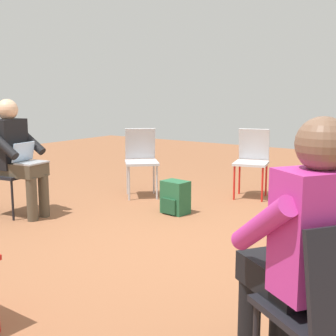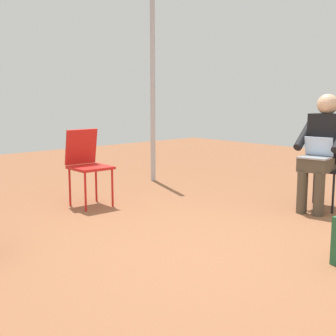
{
  "view_description": "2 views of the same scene",
  "coord_description": "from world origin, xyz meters",
  "px_view_note": "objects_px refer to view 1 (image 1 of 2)",
  "views": [
    {
      "loc": [
        2.12,
        -3.24,
        1.34
      ],
      "look_at": [
        -0.19,
        0.11,
        0.65
      ],
      "focal_mm": 50.0,
      "sensor_mm": 36.0,
      "label": 1
    },
    {
      "loc": [
        2.59,
        2.38,
        1.24
      ],
      "look_at": [
        0.29,
        -0.12,
        0.7
      ],
      "focal_mm": 50.0,
      "sensor_mm": 36.0,
      "label": 2
    }
  ],
  "objects_px": {
    "chair_west": "(6,169)",
    "chair_north": "(252,158)",
    "chair_northwest": "(141,157)",
    "person_with_laptop": "(17,152)",
    "backpack_near_laptop_user": "(175,199)",
    "chair_southeast": "(327,304)",
    "person_in_magenta": "(303,244)"
  },
  "relations": [
    {
      "from": "chair_northwest",
      "to": "person_in_magenta",
      "type": "height_order",
      "value": "person_in_magenta"
    },
    {
      "from": "chair_north",
      "to": "chair_west",
      "type": "relative_size",
      "value": 1.0
    },
    {
      "from": "person_with_laptop",
      "to": "chair_southeast",
      "type": "bearing_deg",
      "value": 61.51
    },
    {
      "from": "chair_northwest",
      "to": "backpack_near_laptop_user",
      "type": "relative_size",
      "value": 2.36
    },
    {
      "from": "chair_west",
      "to": "chair_southeast",
      "type": "relative_size",
      "value": 1.0
    },
    {
      "from": "backpack_near_laptop_user",
      "to": "chair_north",
      "type": "bearing_deg",
      "value": 74.51
    },
    {
      "from": "person_in_magenta",
      "to": "person_with_laptop",
      "type": "bearing_deg",
      "value": 105.3
    },
    {
      "from": "chair_north",
      "to": "backpack_near_laptop_user",
      "type": "height_order",
      "value": "chair_north"
    },
    {
      "from": "chair_northwest",
      "to": "person_in_magenta",
      "type": "distance_m",
      "value": 4.03
    },
    {
      "from": "chair_northwest",
      "to": "chair_north",
      "type": "bearing_deg",
      "value": 169.5
    },
    {
      "from": "chair_southeast",
      "to": "person_with_laptop",
      "type": "height_order",
      "value": "person_with_laptop"
    },
    {
      "from": "person_in_magenta",
      "to": "backpack_near_laptop_user",
      "type": "bearing_deg",
      "value": 78.28
    },
    {
      "from": "person_in_magenta",
      "to": "chair_west",
      "type": "bearing_deg",
      "value": 106.49
    },
    {
      "from": "chair_west",
      "to": "person_with_laptop",
      "type": "relative_size",
      "value": 0.69
    },
    {
      "from": "backpack_near_laptop_user",
      "to": "chair_southeast",
      "type": "bearing_deg",
      "value": -45.53
    },
    {
      "from": "chair_north",
      "to": "chair_west",
      "type": "height_order",
      "value": "same"
    },
    {
      "from": "chair_west",
      "to": "chair_southeast",
      "type": "height_order",
      "value": "same"
    },
    {
      "from": "chair_north",
      "to": "chair_west",
      "type": "bearing_deg",
      "value": 35.8
    },
    {
      "from": "chair_northwest",
      "to": "chair_southeast",
      "type": "bearing_deg",
      "value": 95.33
    },
    {
      "from": "chair_southeast",
      "to": "person_in_magenta",
      "type": "height_order",
      "value": "person_in_magenta"
    },
    {
      "from": "chair_north",
      "to": "chair_northwest",
      "type": "height_order",
      "value": "same"
    },
    {
      "from": "chair_southeast",
      "to": "person_in_magenta",
      "type": "distance_m",
      "value": 0.26
    },
    {
      "from": "chair_northwest",
      "to": "person_with_laptop",
      "type": "bearing_deg",
      "value": 29.48
    },
    {
      "from": "chair_west",
      "to": "chair_northwest",
      "type": "bearing_deg",
      "value": 148.28
    },
    {
      "from": "person_with_laptop",
      "to": "person_in_magenta",
      "type": "relative_size",
      "value": 1.0
    },
    {
      "from": "chair_southeast",
      "to": "chair_north",
      "type": "bearing_deg",
      "value": 63.17
    },
    {
      "from": "chair_southeast",
      "to": "person_with_laptop",
      "type": "distance_m",
      "value": 3.83
    },
    {
      "from": "chair_west",
      "to": "chair_north",
      "type": "bearing_deg",
      "value": 132.51
    },
    {
      "from": "chair_southeast",
      "to": "chair_west",
      "type": "bearing_deg",
      "value": 105.81
    },
    {
      "from": "chair_north",
      "to": "chair_west",
      "type": "distance_m",
      "value": 2.91
    },
    {
      "from": "person_with_laptop",
      "to": "backpack_near_laptop_user",
      "type": "height_order",
      "value": "person_with_laptop"
    },
    {
      "from": "chair_north",
      "to": "backpack_near_laptop_user",
      "type": "relative_size",
      "value": 2.36
    }
  ]
}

